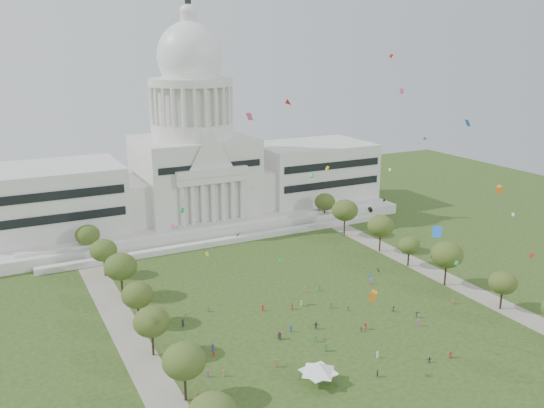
% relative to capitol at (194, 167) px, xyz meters
% --- Properties ---
extents(ground, '(400.00, 400.00, 0.00)m').
position_rel_capitol_xyz_m(ground, '(0.00, -113.59, -22.30)').
color(ground, '#2E4218').
rests_on(ground, ground).
extents(capitol, '(160.00, 64.50, 91.30)m').
position_rel_capitol_xyz_m(capitol, '(0.00, 0.00, 0.00)').
color(capitol, silver).
rests_on(capitol, ground).
extents(path_left, '(8.00, 160.00, 0.04)m').
position_rel_capitol_xyz_m(path_left, '(-48.00, -83.59, -22.28)').
color(path_left, gray).
rests_on(path_left, ground).
extents(path_right, '(8.00, 160.00, 0.04)m').
position_rel_capitol_xyz_m(path_right, '(48.00, -83.59, -22.28)').
color(path_right, gray).
rests_on(path_right, ground).
extents(row_tree_l_1, '(8.86, 8.86, 12.59)m').
position_rel_capitol_xyz_m(row_tree_l_1, '(-44.07, -116.55, -13.34)').
color(row_tree_l_1, black).
rests_on(row_tree_l_1, ground).
extents(row_tree_r_1, '(7.58, 7.58, 10.78)m').
position_rel_capitol_xyz_m(row_tree_r_1, '(46.22, -115.34, -14.64)').
color(row_tree_r_1, black).
rests_on(row_tree_r_1, ground).
extents(row_tree_l_2, '(8.42, 8.42, 11.97)m').
position_rel_capitol_xyz_m(row_tree_l_2, '(-45.04, -96.29, -13.79)').
color(row_tree_l_2, black).
rests_on(row_tree_l_2, ground).
extents(row_tree_r_2, '(9.55, 9.55, 13.58)m').
position_rel_capitol_xyz_m(row_tree_r_2, '(44.17, -96.15, -12.64)').
color(row_tree_r_2, black).
rests_on(row_tree_r_2, ground).
extents(row_tree_l_3, '(8.12, 8.12, 11.55)m').
position_rel_capitol_xyz_m(row_tree_l_3, '(-44.09, -79.67, -14.09)').
color(row_tree_l_3, black).
rests_on(row_tree_l_3, ground).
extents(row_tree_r_3, '(7.01, 7.01, 9.98)m').
position_rel_capitol_xyz_m(row_tree_r_3, '(44.40, -79.10, -15.21)').
color(row_tree_r_3, black).
rests_on(row_tree_r_3, ground).
extents(row_tree_l_4, '(9.29, 9.29, 13.21)m').
position_rel_capitol_xyz_m(row_tree_l_4, '(-44.08, -61.17, -12.90)').
color(row_tree_l_4, black).
rests_on(row_tree_l_4, ground).
extents(row_tree_r_4, '(9.19, 9.19, 13.06)m').
position_rel_capitol_xyz_m(row_tree_r_4, '(44.76, -63.55, -13.01)').
color(row_tree_r_4, black).
rests_on(row_tree_r_4, ground).
extents(row_tree_l_5, '(8.33, 8.33, 11.85)m').
position_rel_capitol_xyz_m(row_tree_l_5, '(-45.22, -42.58, -13.88)').
color(row_tree_l_5, black).
rests_on(row_tree_l_5, ground).
extents(row_tree_r_5, '(9.82, 9.82, 13.96)m').
position_rel_capitol_xyz_m(row_tree_r_5, '(43.49, -43.40, -12.37)').
color(row_tree_r_5, black).
rests_on(row_tree_r_5, ground).
extents(row_tree_l_6, '(8.19, 8.19, 11.64)m').
position_rel_capitol_xyz_m(row_tree_l_6, '(-46.87, -24.45, -14.02)').
color(row_tree_l_6, black).
rests_on(row_tree_l_6, ground).
extents(row_tree_r_6, '(8.42, 8.42, 11.97)m').
position_rel_capitol_xyz_m(row_tree_r_6, '(45.96, -25.46, -13.79)').
color(row_tree_r_6, black).
rests_on(row_tree_r_6, ground).
extents(event_tent, '(9.55, 9.55, 4.86)m').
position_rel_capitol_xyz_m(event_tent, '(-16.92, -123.50, -18.53)').
color(event_tent, '#4C4C4C').
rests_on(event_tent, ground).
extents(person_0, '(1.07, 1.08, 1.89)m').
position_rel_capitol_xyz_m(person_0, '(37.13, -107.24, -21.35)').
color(person_0, olive).
rests_on(person_0, ground).
extents(person_2, '(0.99, 0.81, 1.76)m').
position_rel_capitol_xyz_m(person_2, '(19.01, -103.70, -21.42)').
color(person_2, '#33723F').
rests_on(person_2, ground).
extents(person_3, '(0.67, 1.27, 1.96)m').
position_rel_capitol_xyz_m(person_3, '(6.26, -108.34, -21.32)').
color(person_3, '#B21E1E').
rests_on(person_3, ground).
extents(person_4, '(0.53, 0.92, 1.54)m').
position_rel_capitol_xyz_m(person_4, '(4.58, -108.92, -21.52)').
color(person_4, '#994C8C').
rests_on(person_4, ground).
extents(person_5, '(1.93, 1.76, 2.03)m').
position_rel_capitol_xyz_m(person_5, '(-4.77, -102.51, -21.28)').
color(person_5, '#4C4C51').
rests_on(person_5, ground).
extents(person_6, '(0.91, 1.01, 1.73)m').
position_rel_capitol_xyz_m(person_6, '(15.55, -128.54, -21.43)').
color(person_6, '#B21E1E').
rests_on(person_6, ground).
extents(person_7, '(0.73, 0.61, 1.74)m').
position_rel_capitol_xyz_m(person_7, '(-4.23, -127.28, -21.42)').
color(person_7, '#26262B').
rests_on(person_7, ground).
extents(person_8, '(1.07, 0.96, 1.88)m').
position_rel_capitol_xyz_m(person_8, '(-15.43, -102.55, -21.36)').
color(person_8, '#B21E1E').
rests_on(person_8, ground).
extents(person_9, '(1.06, 1.25, 1.73)m').
position_rel_capitol_xyz_m(person_9, '(22.22, -109.24, -21.43)').
color(person_9, '#26262B').
rests_on(person_9, ground).
extents(person_10, '(0.45, 0.82, 1.39)m').
position_rel_capitol_xyz_m(person_10, '(8.43, -97.55, -21.60)').
color(person_10, olive).
rests_on(person_10, ground).
extents(person_11, '(1.53, 0.99, 1.54)m').
position_rel_capitol_xyz_m(person_11, '(9.75, -127.98, -21.53)').
color(person_11, '#4C4C51').
rests_on(person_11, ground).
extents(distant_crowd, '(67.25, 40.37, 1.95)m').
position_rel_capitol_xyz_m(distant_crowd, '(-12.90, -99.32, -21.41)').
color(distant_crowd, '#B21E1E').
rests_on(distant_crowd, ground).
extents(kite_swarm, '(85.39, 101.15, 64.14)m').
position_rel_capitol_xyz_m(kite_swarm, '(2.64, -109.35, 8.83)').
color(kite_swarm, white).
rests_on(kite_swarm, ground).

